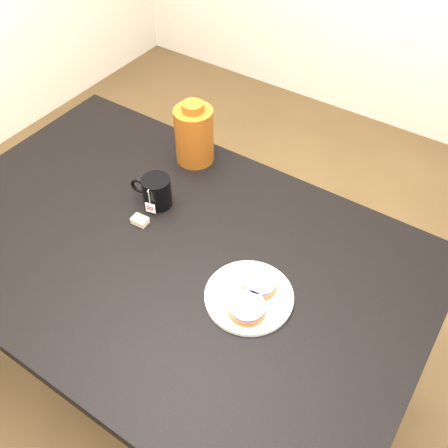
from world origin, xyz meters
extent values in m
plane|color=brown|center=(0.00, 0.00, 0.00)|extent=(4.00, 4.00, 0.00)
cube|color=black|center=(0.00, 0.00, 0.73)|extent=(1.40, 0.90, 0.04)
cylinder|color=black|center=(-0.64, 0.39, 0.35)|extent=(0.06, 0.06, 0.71)
cylinder|color=black|center=(0.64, 0.39, 0.35)|extent=(0.06, 0.06, 0.71)
cylinder|color=white|center=(0.28, -0.02, 0.76)|extent=(0.22, 0.22, 0.01)
torus|color=white|center=(0.28, -0.02, 0.76)|extent=(0.22, 0.22, 0.01)
cylinder|color=brown|center=(0.28, 0.02, 0.77)|extent=(0.12, 0.12, 0.02)
cylinder|color=gray|center=(0.28, 0.02, 0.78)|extent=(0.11, 0.11, 0.01)
cylinder|color=brown|center=(0.30, -0.06, 0.77)|extent=(0.12, 0.12, 0.02)
cylinder|color=gray|center=(0.30, -0.06, 0.78)|extent=(0.12, 0.12, 0.01)
cylinder|color=black|center=(-0.13, 0.12, 0.80)|extent=(0.10, 0.10, 0.09)
cylinder|color=black|center=(-0.13, 0.12, 0.84)|extent=(0.07, 0.07, 0.00)
torus|color=black|center=(-0.18, 0.11, 0.80)|extent=(0.05, 0.02, 0.05)
cylinder|color=beige|center=(-0.12, 0.08, 0.82)|extent=(0.00, 0.00, 0.05)
cube|color=white|center=(-0.12, 0.08, 0.78)|extent=(0.03, 0.01, 0.03)
cube|color=#C6B793|center=(-0.12, 0.03, 0.76)|extent=(0.05, 0.03, 0.02)
cylinder|color=#612C0C|center=(-0.16, 0.35, 0.84)|extent=(0.13, 0.13, 0.18)
cylinder|color=#612C0C|center=(-0.16, 0.35, 0.94)|extent=(0.07, 0.07, 0.02)
camera|label=1|loc=(0.62, -0.65, 1.78)|focal=40.00mm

